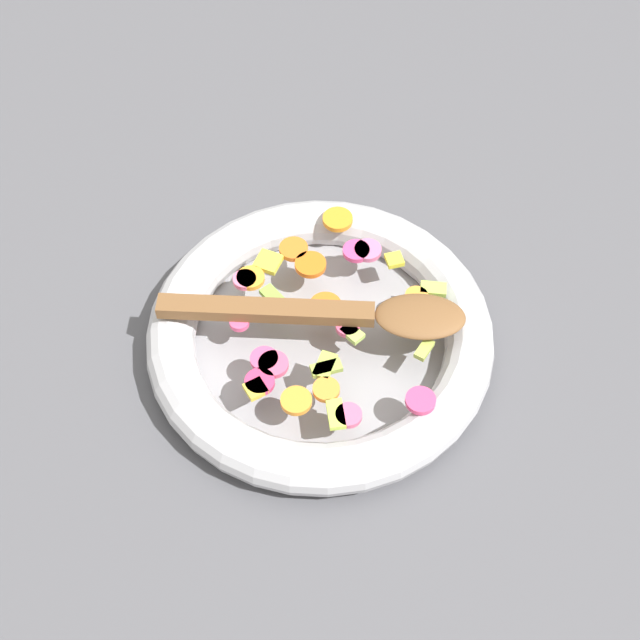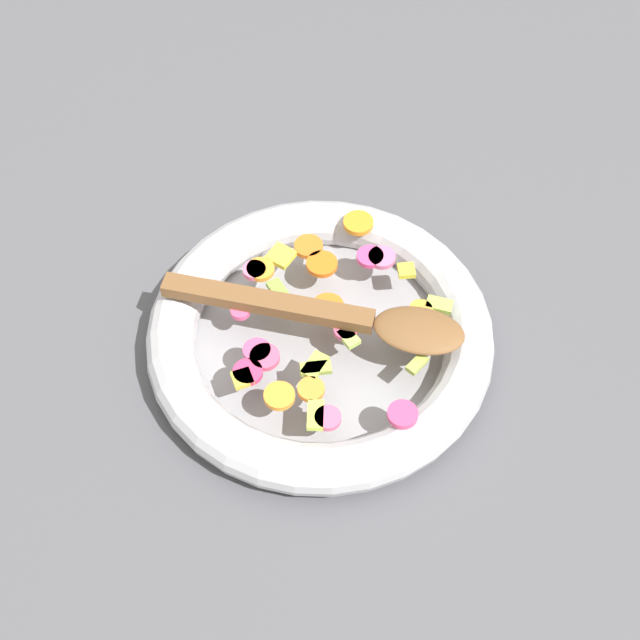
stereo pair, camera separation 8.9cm
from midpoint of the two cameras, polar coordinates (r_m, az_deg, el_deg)
ground_plane at (r=0.93m, az=2.73°, el=-1.99°), size 4.00×4.00×0.00m
skillet at (r=0.91m, az=2.78°, el=-1.22°), size 0.36×0.36×0.05m
chopped_vegetables at (r=0.89m, az=2.74°, el=0.10°), size 0.27×0.25×0.01m
wooden_spoon at (r=0.88m, az=4.48°, el=0.00°), size 0.13×0.30×0.01m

